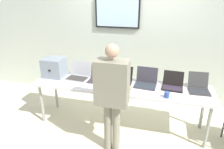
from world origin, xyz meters
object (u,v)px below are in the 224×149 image
object	(u,v)px
workbench	(120,88)
laptop_station_0	(79,75)
laptop_station_5	(199,87)
coffee_mug	(167,95)
laptop_station_3	(146,82)
laptop_station_1	(99,77)
laptop_station_2	(122,80)
laptop_station_4	(173,84)
person	(112,90)
equipment_box	(55,67)

from	to	relation	value
workbench	laptop_station_0	world-z (taller)	laptop_station_0
workbench	laptop_station_5	bearing A→B (deg)	5.45
coffee_mug	laptop_station_3	bearing A→B (deg)	134.02
laptop_station_3	laptop_station_1	bearing A→B (deg)	-179.23
laptop_station_1	laptop_station_2	world-z (taller)	laptop_station_1
laptop_station_2	coffee_mug	xyz separation A→B (m)	(0.73, -0.35, -0.01)
laptop_station_5	coffee_mug	distance (m)	0.60
laptop_station_0	laptop_station_4	distance (m)	1.61
laptop_station_3	person	xyz separation A→B (m)	(-0.38, -0.72, 0.14)
laptop_station_1	person	distance (m)	0.84
workbench	laptop_station_1	bearing A→B (deg)	167.19
laptop_station_0	laptop_station_5	world-z (taller)	laptop_station_0
laptop_station_0	workbench	bearing A→B (deg)	-7.89
workbench	coffee_mug	distance (m)	0.79
equipment_box	coffee_mug	size ratio (longest dim) A/B	4.31
laptop_station_4	person	distance (m)	1.11
laptop_station_0	person	bearing A→B (deg)	-42.20
equipment_box	laptop_station_3	size ratio (longest dim) A/B	1.02
equipment_box	coffee_mug	distance (m)	2.00
laptop_station_1	equipment_box	bearing A→B (deg)	-179.28
workbench	laptop_station_0	distance (m)	0.80
laptop_station_5	coffee_mug	world-z (taller)	laptop_station_5
laptop_station_1	coffee_mug	xyz separation A→B (m)	(1.14, -0.34, -0.01)
laptop_station_0	laptop_station_1	xyz separation A→B (m)	(0.38, -0.02, -0.00)
laptop_station_1	coffee_mug	distance (m)	1.19
laptop_station_4	laptop_station_2	bearing A→B (deg)	-177.98
equipment_box	laptop_station_4	world-z (taller)	equipment_box
laptop_station_5	coffee_mug	xyz separation A→B (m)	(-0.47, -0.37, -0.02)
laptop_station_1	laptop_station_2	bearing A→B (deg)	1.05
laptop_station_1	workbench	bearing A→B (deg)	-12.81
workbench	laptop_station_0	xyz separation A→B (m)	(-0.78, 0.11, 0.11)
laptop_station_3	person	world-z (taller)	person
laptop_station_0	laptop_station_2	bearing A→B (deg)	-0.74
workbench	laptop_station_1	distance (m)	0.42
laptop_station_2	coffee_mug	world-z (taller)	laptop_station_2
workbench	laptop_station_5	world-z (taller)	laptop_station_5
equipment_box	laptop_station_0	distance (m)	0.46
laptop_station_3	laptop_station_5	distance (m)	0.81
laptop_station_0	laptop_station_5	xyz separation A→B (m)	(2.00, 0.01, -0.00)
laptop_station_0	laptop_station_4	size ratio (longest dim) A/B	1.09
equipment_box	laptop_station_5	bearing A→B (deg)	0.84
workbench	laptop_station_4	distance (m)	0.84
equipment_box	laptop_station_5	distance (m)	2.45
laptop_station_2	laptop_station_4	size ratio (longest dim) A/B	1.01
laptop_station_3	laptop_station_5	xyz separation A→B (m)	(0.81, 0.01, -0.00)
laptop_station_2	laptop_station_4	world-z (taller)	laptop_station_2
person	laptop_station_1	bearing A→B (deg)	120.61
person	coffee_mug	xyz separation A→B (m)	(0.72, 0.37, -0.16)
workbench	laptop_station_0	bearing A→B (deg)	172.11
workbench	laptop_station_2	size ratio (longest dim) A/B	7.83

